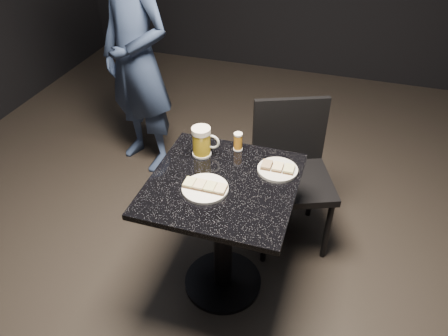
{
  "coord_description": "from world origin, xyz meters",
  "views": [
    {
      "loc": [
        0.49,
        -1.54,
        2.06
      ],
      "look_at": [
        0.0,
        0.02,
        0.82
      ],
      "focal_mm": 35.0,
      "sensor_mm": 36.0,
      "label": 1
    }
  ],
  "objects": [
    {
      "name": "plate_large",
      "position": [
        -0.06,
        -0.08,
        0.76
      ],
      "size": [
        0.22,
        0.22,
        0.01
      ],
      "primitive_type": "cylinder",
      "color": "white",
      "rests_on": "table"
    },
    {
      "name": "beer_tumbler",
      "position": [
        -0.01,
        0.29,
        0.8
      ],
      "size": [
        0.05,
        0.05,
        0.1
      ],
      "color": "silver",
      "rests_on": "table"
    },
    {
      "name": "plate_small",
      "position": [
        0.23,
        0.17,
        0.76
      ],
      "size": [
        0.2,
        0.2,
        0.01
      ],
      "primitive_type": "cylinder",
      "color": "silver",
      "rests_on": "table"
    },
    {
      "name": "floor",
      "position": [
        0.0,
        0.0,
        0.0
      ],
      "size": [
        6.0,
        6.0,
        0.0
      ],
      "primitive_type": "plane",
      "color": "black",
      "rests_on": "ground"
    },
    {
      "name": "patron",
      "position": [
        -0.94,
        0.99,
        0.84
      ],
      "size": [
        0.72,
        0.61,
        1.69
      ],
      "primitive_type": "imported",
      "rotation": [
        0.0,
        0.0,
        -0.39
      ],
      "color": "navy",
      "rests_on": "floor"
    },
    {
      "name": "canapes_on_plate_small",
      "position": [
        0.23,
        0.17,
        0.77
      ],
      "size": [
        0.16,
        0.07,
        0.02
      ],
      "color": "#4C3521",
      "rests_on": "plate_small"
    },
    {
      "name": "canapes_on_plate_large",
      "position": [
        -0.06,
        -0.08,
        0.77
      ],
      "size": [
        0.2,
        0.07,
        0.02
      ],
      "color": "#4C3521",
      "rests_on": "plate_large"
    },
    {
      "name": "beer_mug",
      "position": [
        -0.17,
        0.19,
        0.83
      ],
      "size": [
        0.14,
        0.1,
        0.16
      ],
      "color": "silver",
      "rests_on": "table"
    },
    {
      "name": "chair",
      "position": [
        0.25,
        0.55,
        0.5
      ],
      "size": [
        0.57,
        0.57,
        0.89
      ],
      "color": "black",
      "rests_on": "floor"
    },
    {
      "name": "table",
      "position": [
        0.0,
        0.0,
        0.51
      ],
      "size": [
        0.7,
        0.7,
        0.75
      ],
      "color": "black",
      "rests_on": "floor"
    }
  ]
}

